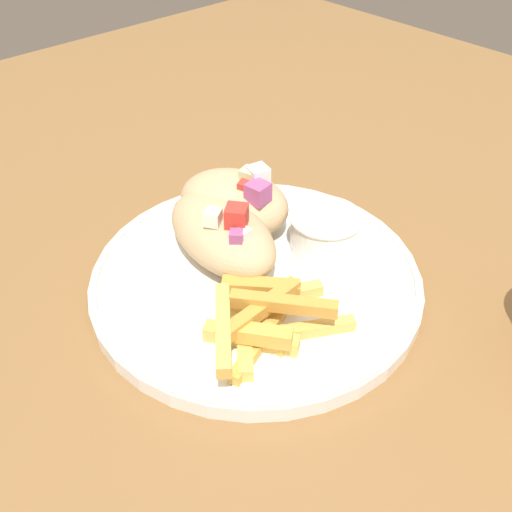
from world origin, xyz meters
TOP-DOWN VIEW (x-y plane):
  - table at (0.00, 0.00)m, footprint 1.28×1.28m
  - plate at (0.02, -0.03)m, footprint 0.28×0.28m
  - pita_sandwich_near at (-0.02, -0.04)m, footprint 0.14×0.09m
  - pita_sandwich_far at (-0.04, -0.00)m, footprint 0.13×0.11m
  - fries_pile at (0.07, -0.08)m, footprint 0.10×0.14m
  - sauce_ramekin at (0.03, 0.04)m, footprint 0.07×0.07m

SIDE VIEW (x-z plane):
  - table at x=0.00m, z-range 0.29..1.01m
  - plate at x=0.02m, z-range 0.72..0.74m
  - fries_pile at x=0.07m, z-range 0.73..0.77m
  - sauce_ramekin at x=0.03m, z-range 0.74..0.77m
  - pita_sandwich_near at x=-0.02m, z-range 0.73..0.79m
  - pita_sandwich_far at x=-0.04m, z-range 0.73..0.80m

